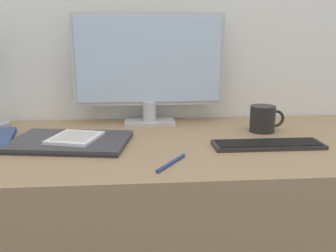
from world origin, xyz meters
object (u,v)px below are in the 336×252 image
Objects in this scene: coffee_mug at (263,119)px; laptop at (70,142)px; keyboard at (268,144)px; pen at (171,163)px; ereader at (75,138)px; monitor at (149,65)px.

laptop is at bearing -170.75° from coffee_mug.
pen is at bearing -156.16° from keyboard.
pen is at bearing -35.64° from laptop.
ereader reaches higher than pen.
coffee_mug is at bearing 9.77° from ereader.
laptop is at bearing 144.36° from pen.
monitor reaches higher than keyboard.
laptop is at bearing -133.88° from monitor.
laptop is 2.05× the size of ereader.
pen is (0.04, -0.47, -0.21)m from monitor.
keyboard is 2.73× the size of coffee_mug.
coffee_mug is 0.46m from pen.
keyboard is 1.77× the size of ereader.
coffee_mug is (0.61, 0.11, 0.02)m from ereader.
monitor is 0.52m from keyboard.
keyboard is at bearing -7.08° from ereader.
keyboard is 0.19m from coffee_mug.
coffee_mug reaches higher than laptop.
keyboard is at bearing 23.84° from pen.
ereader is (-0.23, -0.26, -0.19)m from monitor.
monitor is at bearing 46.12° from laptop.
coffee_mug is (0.38, -0.16, -0.17)m from monitor.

